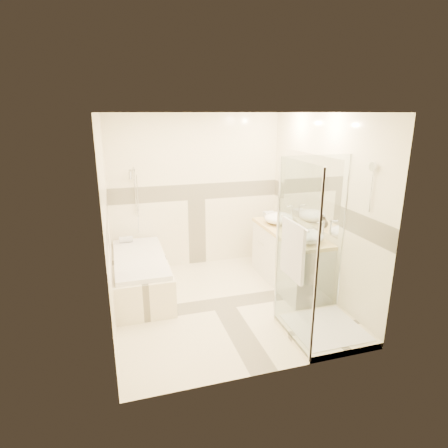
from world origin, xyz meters
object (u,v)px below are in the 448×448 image
object	(u,v)px
shower_enclosure	(315,293)
amenity_bottle_b	(290,225)
amenity_bottle_a	(288,224)
vessel_sink_far	(307,236)
vessel_sink_near	(279,218)
vanity	(289,257)
bathtub	(141,273)

from	to	relation	value
shower_enclosure	amenity_bottle_b	size ratio (longest dim) A/B	12.32
shower_enclosure	amenity_bottle_a	world-z (taller)	shower_enclosure
vessel_sink_far	amenity_bottle_a	distance (m)	0.57
shower_enclosure	vessel_sink_near	world-z (taller)	shower_enclosure
vanity	vessel_sink_far	distance (m)	0.74
bathtub	shower_enclosure	xyz separation A→B (m)	(1.86, -1.62, 0.20)
vessel_sink_near	amenity_bottle_a	xyz separation A→B (m)	(0.00, -0.33, 0.00)
vessel_sink_near	amenity_bottle_a	bearing A→B (deg)	-90.00
vessel_sink_near	vessel_sink_far	world-z (taller)	vessel_sink_near
vessel_sink_near	amenity_bottle_b	xyz separation A→B (m)	(0.00, -0.38, -0.01)
amenity_bottle_a	amenity_bottle_b	xyz separation A→B (m)	(0.00, -0.04, -0.01)
amenity_bottle_b	shower_enclosure	bearing A→B (deg)	-102.18
vanity	amenity_bottle_b	world-z (taller)	amenity_bottle_b
vanity	shower_enclosure	bearing A→B (deg)	-102.97
vessel_sink_far	bathtub	bearing A→B (deg)	157.46
amenity_bottle_b	amenity_bottle_a	bearing A→B (deg)	90.00
bathtub	amenity_bottle_b	bearing A→B (deg)	-9.53
vessel_sink_near	bathtub	bearing A→B (deg)	-179.47
amenity_bottle_a	bathtub	bearing A→B (deg)	171.63
shower_enclosure	vessel_sink_far	size ratio (longest dim) A/B	4.77
bathtub	amenity_bottle_b	size ratio (longest dim) A/B	10.27
vessel_sink_far	amenity_bottle_a	xyz separation A→B (m)	(0.00, 0.57, 0.01)
bathtub	shower_enclosure	bearing A→B (deg)	-41.10
vanity	vessel_sink_far	world-z (taller)	vessel_sink_far
vessel_sink_near	amenity_bottle_a	distance (m)	0.33
vanity	amenity_bottle_b	size ratio (longest dim) A/B	9.78
vanity	amenity_bottle_a	distance (m)	0.52
bathtub	amenity_bottle_a	distance (m)	2.24
vanity	vessel_sink_far	bearing A→B (deg)	-92.14
bathtub	vanity	xyz separation A→B (m)	(2.15, -0.35, 0.12)
bathtub	shower_enclosure	world-z (taller)	shower_enclosure
vanity	amenity_bottle_a	bearing A→B (deg)	118.74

